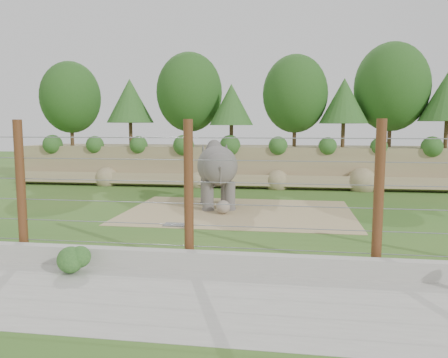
# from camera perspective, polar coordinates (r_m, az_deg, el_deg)

# --- Properties ---
(ground) EXTENTS (90.00, 90.00, 0.00)m
(ground) POSITION_cam_1_polar(r_m,az_deg,el_deg) (16.70, -1.03, -6.28)
(ground) COLOR #2F611F
(ground) RESTS_ON ground
(back_embankment) EXTENTS (30.00, 5.52, 8.77)m
(back_embankment) POSITION_cam_1_polar(r_m,az_deg,el_deg) (28.79, 4.36, 7.19)
(back_embankment) COLOR #95805B
(back_embankment) RESTS_ON ground
(dirt_patch) EXTENTS (10.00, 7.00, 0.02)m
(dirt_patch) POSITION_cam_1_polar(r_m,az_deg,el_deg) (19.54, 1.89, -4.31)
(dirt_patch) COLOR tan
(dirt_patch) RESTS_ON ground
(drain_grate) EXTENTS (1.00, 0.60, 0.03)m
(drain_grate) POSITION_cam_1_polar(r_m,az_deg,el_deg) (17.01, -6.20, -5.95)
(drain_grate) COLOR #262628
(drain_grate) RESTS_ON dirt_patch
(elephant) EXTENTS (2.51, 4.05, 3.05)m
(elephant) POSITION_cam_1_polar(r_m,az_deg,el_deg) (20.47, -0.88, 0.49)
(elephant) COLOR #5D5854
(elephant) RESTS_ON ground
(stone_ball) EXTENTS (0.60, 0.60, 0.60)m
(stone_ball) POSITION_cam_1_polar(r_m,az_deg,el_deg) (19.00, -0.10, -3.68)
(stone_ball) COLOR gray
(stone_ball) RESTS_ON dirt_patch
(retaining_wall) EXTENTS (26.00, 0.35, 0.50)m
(retaining_wall) POSITION_cam_1_polar(r_m,az_deg,el_deg) (11.91, -5.11, -10.51)
(retaining_wall) COLOR #A7A39B
(retaining_wall) RESTS_ON ground
(walkway) EXTENTS (26.00, 4.00, 0.01)m
(walkway) POSITION_cam_1_polar(r_m,az_deg,el_deg) (10.17, -7.84, -15.12)
(walkway) COLOR #A7A39B
(walkway) RESTS_ON ground
(barrier_fence) EXTENTS (20.26, 0.26, 4.00)m
(barrier_fence) POSITION_cam_1_polar(r_m,az_deg,el_deg) (11.99, -4.63, -1.79)
(barrier_fence) COLOR #4E3016
(barrier_fence) RESTS_ON ground
(walkway_shrub) EXTENTS (0.72, 0.72, 0.72)m
(walkway_shrub) POSITION_cam_1_polar(r_m,az_deg,el_deg) (12.09, -18.87, -10.01)
(walkway_shrub) COLOR #295722
(walkway_shrub) RESTS_ON walkway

